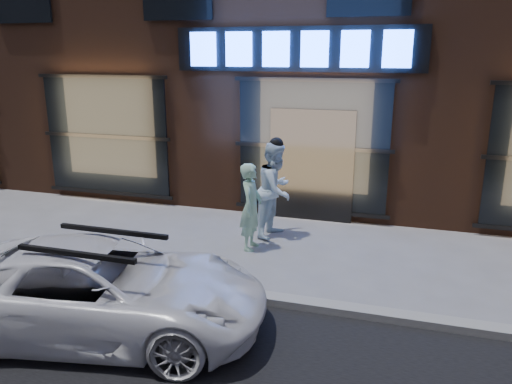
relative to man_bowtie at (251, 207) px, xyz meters
The scene contains 5 objects.
ground 2.22m from the man_bowtie, 69.20° to the right, with size 90.00×90.00×0.00m, color slate.
curb 2.20m from the man_bowtie, 69.20° to the right, with size 60.00×0.25×0.12m, color gray.
man_bowtie is the anchor object (origin of this frame).
man_cap 0.86m from the man_bowtie, 72.57° to the left, with size 0.92×0.72×1.89m, color white.
white_suv 3.46m from the man_bowtie, 107.10° to the right, with size 1.99×4.32×1.20m, color white.
Camera 1 is at (1.87, -6.38, 3.55)m, focal length 35.00 mm.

